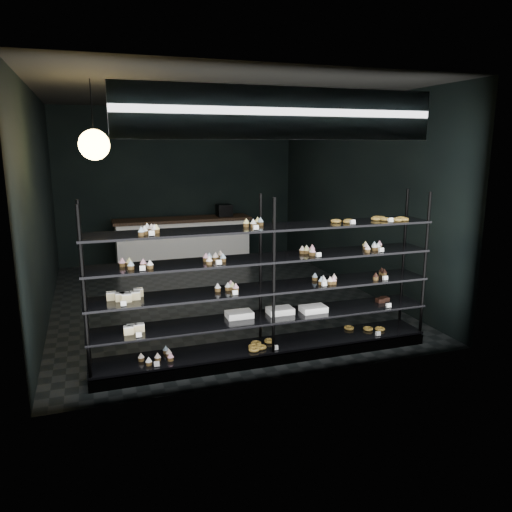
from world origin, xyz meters
TOP-DOWN VIEW (x-y plane):
  - room at (0.00, 0.00)m, footprint 5.01×6.01m
  - display_shelf at (-0.01, -2.45)m, footprint 4.00×0.50m
  - signage at (0.00, -2.93)m, footprint 3.30×0.05m
  - pendant_lamp at (-1.75, -1.39)m, footprint 0.35×0.35m
  - service_counter at (-0.03, 2.50)m, footprint 2.80×0.65m

SIDE VIEW (x-z plane):
  - service_counter at x=-0.03m, z-range -0.11..1.12m
  - display_shelf at x=-0.01m, z-range -0.33..1.58m
  - room at x=0.00m, z-range 0.00..3.20m
  - pendant_lamp at x=-1.75m, z-range 2.00..2.90m
  - signage at x=0.00m, z-range 2.50..3.00m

